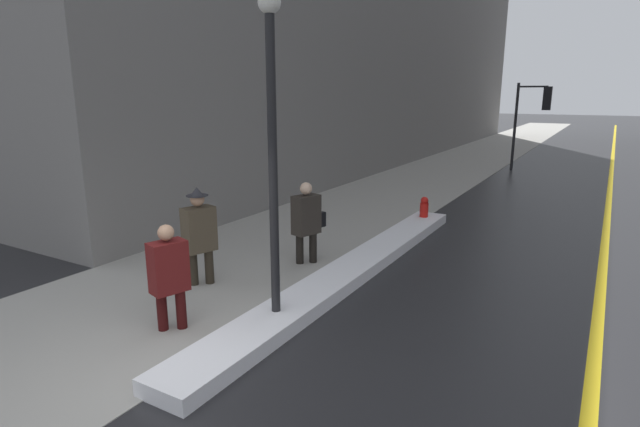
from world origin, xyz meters
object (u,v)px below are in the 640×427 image
traffic_light_near (535,108)px  pedestrian_in_glasses (169,273)px  lamp_post (272,133)px  pedestrian_with_shoulder_bag (307,219)px  pedestrian_in_fedora (199,232)px  fire_hydrant (424,211)px

traffic_light_near → pedestrian_in_glasses: (-2.04, -17.36, -1.72)m
lamp_post → pedestrian_in_glasses: (-1.12, -0.82, -1.80)m
pedestrian_with_shoulder_bag → pedestrian_in_fedora: bearing=-11.0°
traffic_light_near → pedestrian_in_fedora: (-2.84, -15.94, -1.63)m
pedestrian_in_glasses → pedestrian_in_fedora: size_ratio=0.89×
lamp_post → pedestrian_with_shoulder_bag: size_ratio=2.79×
lamp_post → pedestrian_in_fedora: 2.64m
traffic_light_near → pedestrian_in_fedora: 16.28m
pedestrian_in_fedora → fire_hydrant: size_ratio=2.35×
traffic_light_near → fire_hydrant: (-0.92, -10.39, -2.18)m
lamp_post → fire_hydrant: 6.55m
pedestrian_with_shoulder_bag → fire_hydrant: size_ratio=2.20×
lamp_post → pedestrian_with_shoulder_bag: (-0.98, 2.39, -1.76)m
fire_hydrant → pedestrian_with_shoulder_bag: bearing=-104.6°
traffic_light_near → pedestrian_in_fedora: bearing=-98.9°
pedestrian_with_shoulder_bag → lamp_post: bearing=39.2°
pedestrian_in_glasses → fire_hydrant: pedestrian_in_glasses is taller
pedestrian_in_glasses → fire_hydrant: bearing=-172.2°
fire_hydrant → pedestrian_in_glasses: bearing=-99.1°
lamp_post → fire_hydrant: lamp_post is taller
pedestrian_with_shoulder_bag → fire_hydrant: pedestrian_with_shoulder_bag is taller
pedestrian_in_glasses → pedestrian_with_shoulder_bag: (0.14, 3.21, 0.04)m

